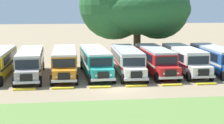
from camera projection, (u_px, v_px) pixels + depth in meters
name	position (u px, v px, depth m)	size (l,w,h in m)	color
ground_plane	(119.00, 88.00, 31.39)	(220.00, 220.00, 0.00)	#937F60
foreground_grass_strip	(138.00, 120.00, 22.65)	(80.00, 10.01, 0.01)	olive
parked_bus_slot_1	(30.00, 62.00, 36.35)	(3.05, 10.89, 2.82)	#9E9993
parked_bus_slot_2	(65.00, 61.00, 37.01)	(2.68, 10.84, 2.82)	orange
parked_bus_slot_3	(95.00, 60.00, 37.49)	(3.21, 10.92, 2.82)	teal
parked_bus_slot_4	(127.00, 60.00, 37.69)	(2.78, 10.85, 2.82)	silver
parked_bus_slot_5	(155.00, 59.00, 38.39)	(2.90, 10.87, 2.82)	red
parked_bus_slot_6	(184.00, 58.00, 38.78)	(2.76, 10.85, 2.82)	silver
parked_bus_slot_7	(215.00, 58.00, 38.96)	(2.70, 10.84, 2.82)	#23519E
curb_wheelstop_1	(24.00, 89.00, 30.63)	(2.00, 0.36, 0.15)	yellow
curb_wheelstop_2	(63.00, 88.00, 31.05)	(2.00, 0.36, 0.15)	yellow
curb_wheelstop_3	(100.00, 87.00, 31.48)	(2.00, 0.36, 0.15)	yellow
curb_wheelstop_4	(136.00, 86.00, 31.90)	(2.00, 0.36, 0.15)	yellow
curb_wheelstop_5	(172.00, 85.00, 32.33)	(2.00, 0.36, 0.15)	yellow
curb_wheelstop_6	(206.00, 84.00, 32.75)	(2.00, 0.36, 0.15)	yellow
broad_shade_tree	(136.00, 7.00, 48.12)	(16.16, 15.73, 12.39)	brown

